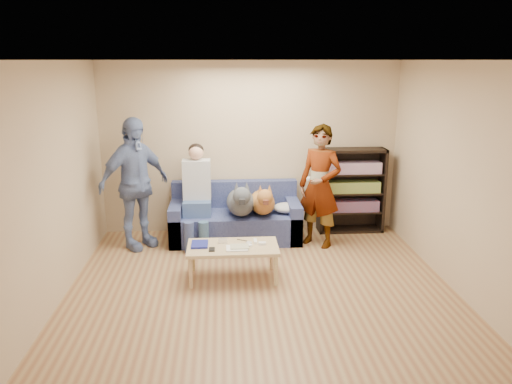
{
  "coord_description": "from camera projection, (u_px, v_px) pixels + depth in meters",
  "views": [
    {
      "loc": [
        -0.42,
        -5.0,
        2.6
      ],
      "look_at": [
        0.0,
        1.2,
        0.95
      ],
      "focal_mm": 35.0,
      "sensor_mm": 36.0,
      "label": 1
    }
  ],
  "objects": [
    {
      "name": "papers",
      "position": [
        237.0,
        248.0,
        5.94
      ],
      "size": [
        0.26,
        0.2,
        0.02
      ],
      "primitive_type": "cube",
      "color": "white",
      "rests_on": "coffee_table"
    },
    {
      "name": "person_standing_left",
      "position": [
        134.0,
        184.0,
        6.94
      ],
      "size": [
        1.11,
        1.07,
        1.86
      ],
      "primitive_type": "imported",
      "rotation": [
        0.0,
        0.0,
        0.74
      ],
      "color": "#7D92C8",
      "rests_on": "ground"
    },
    {
      "name": "wallet",
      "position": [
        212.0,
        249.0,
        5.9
      ],
      "size": [
        0.07,
        0.12,
        0.02
      ],
      "primitive_type": "cube",
      "color": "black",
      "rests_on": "coffee_table"
    },
    {
      "name": "pen_orange",
      "position": [
        231.0,
        250.0,
        5.88
      ],
      "size": [
        0.13,
        0.06,
        0.01
      ],
      "primitive_type": "cylinder",
      "rotation": [
        0.0,
        1.57,
        0.35
      ],
      "color": "orange",
      "rests_on": "coffee_table"
    },
    {
      "name": "person_seated",
      "position": [
        197.0,
        191.0,
        7.16
      ],
      "size": [
        0.4,
        0.73,
        1.47
      ],
      "color": "#435593",
      "rests_on": "sofa"
    },
    {
      "name": "dog_tan",
      "position": [
        263.0,
        202.0,
        7.22
      ],
      "size": [
        0.36,
        1.14,
        0.53
      ],
      "color": "#B76C37",
      "rests_on": "sofa"
    },
    {
      "name": "dog_gray",
      "position": [
        241.0,
        201.0,
        7.15
      ],
      "size": [
        0.41,
        1.25,
        0.59
      ],
      "color": "#484A52",
      "rests_on": "sofa"
    },
    {
      "name": "person_standing_right",
      "position": [
        320.0,
        186.0,
        7.04
      ],
      "size": [
        0.76,
        0.72,
        1.75
      ],
      "primitive_type": "imported",
      "rotation": [
        0.0,
        0.0,
        -0.67
      ],
      "color": "gray",
      "rests_on": "ground"
    },
    {
      "name": "blanket",
      "position": [
        287.0,
        208.0,
        7.32
      ],
      "size": [
        0.4,
        0.34,
        0.14
      ],
      "primitive_type": "ellipsoid",
      "color": "#B1B0B5",
      "rests_on": "sofa"
    },
    {
      "name": "wall_right",
      "position": [
        473.0,
        185.0,
        5.33
      ],
      "size": [
        0.0,
        5.0,
        5.0
      ],
      "primitive_type": "plane",
      "rotation": [
        1.57,
        0.0,
        -1.57
      ],
      "color": "tan",
      "rests_on": "ground"
    },
    {
      "name": "camera_silver",
      "position": [
        223.0,
        241.0,
        6.14
      ],
      "size": [
        0.11,
        0.06,
        0.05
      ],
      "primitive_type": "cube",
      "color": "silver",
      "rests_on": "coffee_table"
    },
    {
      "name": "wall_left",
      "position": [
        42.0,
        193.0,
        5.04
      ],
      "size": [
        0.0,
        5.0,
        5.0
      ],
      "primitive_type": "plane",
      "rotation": [
        1.57,
        0.0,
        1.57
      ],
      "color": "tan",
      "rests_on": "ground"
    },
    {
      "name": "wall_back",
      "position": [
        250.0,
        148.0,
        7.59
      ],
      "size": [
        4.5,
        0.0,
        4.5
      ],
      "primitive_type": "plane",
      "rotation": [
        1.57,
        0.0,
        0.0
      ],
      "color": "tan",
      "rests_on": "ground"
    },
    {
      "name": "headphone_cup_a",
      "position": [
        249.0,
        245.0,
        6.03
      ],
      "size": [
        0.07,
        0.07,
        0.02
      ],
      "primitive_type": "cylinder",
      "color": "white",
      "rests_on": "coffee_table"
    },
    {
      "name": "ceiling",
      "position": [
        264.0,
        60.0,
        4.85
      ],
      "size": [
        5.0,
        5.0,
        0.0
      ],
      "primitive_type": "plane",
      "rotation": [
        3.14,
        0.0,
        0.0
      ],
      "color": "white",
      "rests_on": "ground"
    },
    {
      "name": "held_controller",
      "position": [
        309.0,
        179.0,
        6.79
      ],
      "size": [
        0.07,
        0.12,
        0.03
      ],
      "primitive_type": "cube",
      "rotation": [
        0.0,
        0.0,
        -0.32
      ],
      "color": "silver",
      "rests_on": "person_standing_right"
    },
    {
      "name": "ground",
      "position": [
        263.0,
        303.0,
        5.52
      ],
      "size": [
        5.0,
        5.0,
        0.0
      ],
      "primitive_type": "plane",
      "color": "#8E5C3C",
      "rests_on": "ground"
    },
    {
      "name": "controller_b",
      "position": [
        262.0,
        243.0,
        6.08
      ],
      "size": [
        0.09,
        0.06,
        0.03
      ],
      "primitive_type": "cube",
      "color": "white",
      "rests_on": "coffee_table"
    },
    {
      "name": "wall_front",
      "position": [
        301.0,
        302.0,
        2.77
      ],
      "size": [
        4.5,
        0.0,
        4.5
      ],
      "primitive_type": "plane",
      "rotation": [
        -1.57,
        0.0,
        0.0
      ],
      "color": "tan",
      "rests_on": "ground"
    },
    {
      "name": "controller_a",
      "position": [
        255.0,
        241.0,
        6.15
      ],
      "size": [
        0.04,
        0.13,
        0.03
      ],
      "primitive_type": "cube",
      "color": "white",
      "rests_on": "coffee_table"
    },
    {
      "name": "notebook_blue",
      "position": [
        200.0,
        244.0,
        6.06
      ],
      "size": [
        0.2,
        0.26,
        0.03
      ],
      "primitive_type": "cube",
      "color": "navy",
      "rests_on": "coffee_table"
    },
    {
      "name": "bookshelf",
      "position": [
        351.0,
        188.0,
        7.69
      ],
      "size": [
        1.0,
        0.34,
        1.3
      ],
      "color": "black",
      "rests_on": "ground"
    },
    {
      "name": "coffee_table",
      "position": [
        233.0,
        249.0,
        6.05
      ],
      "size": [
        1.1,
        0.6,
        0.42
      ],
      "color": "tan",
      "rests_on": "ground"
    },
    {
      "name": "headphone_cup_b",
      "position": [
        249.0,
        243.0,
        6.11
      ],
      "size": [
        0.07,
        0.07,
        0.02
      ],
      "primitive_type": "cylinder",
      "color": "silver",
      "rests_on": "coffee_table"
    },
    {
      "name": "magazine",
      "position": [
        240.0,
        246.0,
        5.96
      ],
      "size": [
        0.22,
        0.17,
        0.01
      ],
      "primitive_type": "cube",
      "color": "#B2AE8E",
      "rests_on": "coffee_table"
    },
    {
      "name": "pen_black",
      "position": [
        242.0,
        240.0,
        6.22
      ],
      "size": [
        0.13,
        0.08,
        0.01
      ],
      "primitive_type": "cylinder",
      "rotation": [
        0.0,
        1.57,
        -0.52
      ],
      "color": "black",
      "rests_on": "coffee_table"
    },
    {
      "name": "sofa",
      "position": [
        235.0,
        220.0,
        7.45
      ],
      "size": [
        1.9,
        0.85,
        0.82
      ],
      "color": "#515B93",
      "rests_on": "ground"
    }
  ]
}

